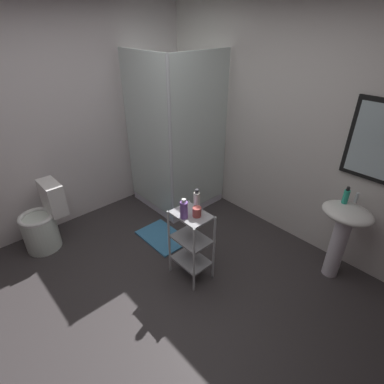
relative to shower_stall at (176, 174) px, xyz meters
The scene contains 13 objects.
ground_plane 1.77m from the shower_stall, 45.99° to the right, with size 4.20×4.20×0.02m, color #363132.
wall_back 1.56m from the shower_stall, 27.63° to the left, with size 4.20×0.14×2.50m.
wall_left 1.60m from the shower_stall, 118.63° to the right, with size 0.10×4.20×2.50m, color silver.
shower_stall is the anchor object (origin of this frame).
pedestal_sink 2.13m from the shower_stall, ahead, with size 0.46×0.37×0.81m.
sink_faucet 2.18m from the shower_stall, 11.20° to the left, with size 0.03×0.03×0.10m, color silver.
toilet 1.71m from the shower_stall, 100.08° to the right, with size 0.37×0.49×0.76m.
storage_cart 1.38m from the shower_stall, 33.72° to the right, with size 0.38×0.28×0.74m.
hand_soap_bottle 2.11m from the shower_stall, ahead, with size 0.05×0.05×0.17m.
lotion_bottle_white 1.36m from the shower_stall, 31.03° to the right, with size 0.06×0.06×0.21m.
conditioner_bottle_purple 1.47m from the shower_stall, 36.61° to the right, with size 0.07×0.07×0.19m.
rinse_cup 1.45m from the shower_stall, 31.86° to the right, with size 0.08×0.08×0.09m, color #B24742.
bath_mat 0.91m from the shower_stall, 52.57° to the right, with size 0.60×0.40×0.02m, color teal.
Camera 1 is at (1.65, -1.07, 2.30)m, focal length 28.25 mm.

